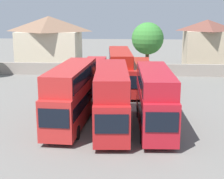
{
  "coord_description": "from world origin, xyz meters",
  "views": [
    {
      "loc": [
        2.0,
        -27.46,
        9.65
      ],
      "look_at": [
        0.0,
        3.0,
        2.51
      ],
      "focal_mm": 54.92,
      "sensor_mm": 36.0,
      "label": 1
    }
  ],
  "objects_px": {
    "bus_6": "(139,75)",
    "tree_behind_wall": "(148,39)",
    "bus_3": "(155,96)",
    "house_terrace_left": "(49,41)",
    "bus_4": "(94,74)",
    "bus_1": "(72,92)",
    "bus_5": "(120,68)",
    "house_terrace_centre": "(206,44)",
    "bus_2": "(112,95)"
  },
  "relations": [
    {
      "from": "bus_3",
      "to": "bus_2",
      "type": "bearing_deg",
      "value": -93.31
    },
    {
      "from": "bus_2",
      "to": "bus_6",
      "type": "xyz_separation_m",
      "value": [
        2.37,
        13.39,
        -0.88
      ]
    },
    {
      "from": "house_terrace_left",
      "to": "bus_3",
      "type": "bearing_deg",
      "value": -62.4
    },
    {
      "from": "bus_3",
      "to": "house_terrace_centre",
      "type": "bearing_deg",
      "value": 159.57
    },
    {
      "from": "bus_2",
      "to": "house_terrace_centre",
      "type": "xyz_separation_m",
      "value": [
        13.74,
        30.83,
        1.29
      ]
    },
    {
      "from": "bus_1",
      "to": "bus_3",
      "type": "height_order",
      "value": "bus_1"
    },
    {
      "from": "bus_2",
      "to": "bus_6",
      "type": "bearing_deg",
      "value": 166.35
    },
    {
      "from": "bus_6",
      "to": "tree_behind_wall",
      "type": "xyz_separation_m",
      "value": [
        1.42,
        12.39,
        3.37
      ]
    },
    {
      "from": "tree_behind_wall",
      "to": "bus_2",
      "type": "bearing_deg",
      "value": -98.37
    },
    {
      "from": "house_terrace_left",
      "to": "bus_1",
      "type": "bearing_deg",
      "value": -72.96
    },
    {
      "from": "bus_1",
      "to": "house_terrace_left",
      "type": "xyz_separation_m",
      "value": [
        -9.42,
        30.72,
        1.53
      ]
    },
    {
      "from": "house_terrace_left",
      "to": "tree_behind_wall",
      "type": "bearing_deg",
      "value": -18.26
    },
    {
      "from": "bus_4",
      "to": "house_terrace_left",
      "type": "relative_size",
      "value": 0.97
    },
    {
      "from": "bus_3",
      "to": "tree_behind_wall",
      "type": "bearing_deg",
      "value": 177.27
    },
    {
      "from": "house_terrace_centre",
      "to": "bus_1",
      "type": "bearing_deg",
      "value": -119.57
    },
    {
      "from": "bus_3",
      "to": "bus_4",
      "type": "relative_size",
      "value": 1.01
    },
    {
      "from": "bus_3",
      "to": "tree_behind_wall",
      "type": "height_order",
      "value": "tree_behind_wall"
    },
    {
      "from": "bus_4",
      "to": "bus_6",
      "type": "distance_m",
      "value": 5.51
    },
    {
      "from": "house_terrace_centre",
      "to": "tree_behind_wall",
      "type": "relative_size",
      "value": 1.03
    },
    {
      "from": "bus_3",
      "to": "bus_5",
      "type": "xyz_separation_m",
      "value": [
        -3.44,
        13.69,
        -0.03
      ]
    },
    {
      "from": "bus_2",
      "to": "bus_5",
      "type": "distance_m",
      "value": 13.62
    },
    {
      "from": "bus_3",
      "to": "house_terrace_left",
      "type": "relative_size",
      "value": 0.97
    },
    {
      "from": "bus_4",
      "to": "house_terrace_left",
      "type": "distance_m",
      "value": 20.37
    },
    {
      "from": "bus_5",
      "to": "house_terrace_left",
      "type": "distance_m",
      "value": 21.95
    },
    {
      "from": "bus_5",
      "to": "bus_6",
      "type": "bearing_deg",
      "value": 79.28
    },
    {
      "from": "bus_1",
      "to": "bus_6",
      "type": "height_order",
      "value": "bus_1"
    },
    {
      "from": "house_terrace_centre",
      "to": "tree_behind_wall",
      "type": "xyz_separation_m",
      "value": [
        -9.95,
        -5.06,
        1.21
      ]
    },
    {
      "from": "bus_2",
      "to": "bus_3",
      "type": "relative_size",
      "value": 1.08
    },
    {
      "from": "bus_3",
      "to": "tree_behind_wall",
      "type": "xyz_separation_m",
      "value": [
        0.27,
        25.84,
        2.55
      ]
    },
    {
      "from": "bus_2",
      "to": "bus_6",
      "type": "relative_size",
      "value": 1.0
    },
    {
      "from": "bus_1",
      "to": "bus_2",
      "type": "bearing_deg",
      "value": 84.05
    },
    {
      "from": "bus_1",
      "to": "bus_2",
      "type": "relative_size",
      "value": 0.96
    },
    {
      "from": "house_terrace_left",
      "to": "tree_behind_wall",
      "type": "height_order",
      "value": "house_terrace_left"
    },
    {
      "from": "bus_3",
      "to": "bus_6",
      "type": "distance_m",
      "value": 13.53
    },
    {
      "from": "house_terrace_left",
      "to": "bus_4",
      "type": "bearing_deg",
      "value": -61.26
    },
    {
      "from": "bus_1",
      "to": "house_terrace_centre",
      "type": "height_order",
      "value": "house_terrace_centre"
    },
    {
      "from": "bus_4",
      "to": "house_terrace_left",
      "type": "height_order",
      "value": "house_terrace_left"
    },
    {
      "from": "bus_2",
      "to": "house_terrace_centre",
      "type": "height_order",
      "value": "house_terrace_centre"
    },
    {
      "from": "house_terrace_left",
      "to": "house_terrace_centre",
      "type": "distance_m",
      "value": 26.61
    },
    {
      "from": "bus_3",
      "to": "house_terrace_centre",
      "type": "xyz_separation_m",
      "value": [
        10.22,
        30.9,
        1.34
      ]
    },
    {
      "from": "bus_6",
      "to": "house_terrace_centre",
      "type": "height_order",
      "value": "house_terrace_centre"
    },
    {
      "from": "bus_6",
      "to": "bus_5",
      "type": "bearing_deg",
      "value": -94.93
    },
    {
      "from": "bus_1",
      "to": "bus_3",
      "type": "bearing_deg",
      "value": 87.99
    },
    {
      "from": "bus_6",
      "to": "tree_behind_wall",
      "type": "distance_m",
      "value": 12.91
    },
    {
      "from": "house_terrace_left",
      "to": "house_terrace_centre",
      "type": "height_order",
      "value": "house_terrace_left"
    },
    {
      "from": "bus_2",
      "to": "house_terrace_left",
      "type": "height_order",
      "value": "house_terrace_left"
    },
    {
      "from": "bus_6",
      "to": "bus_2",
      "type": "bearing_deg",
      "value": -9.14
    },
    {
      "from": "bus_3",
      "to": "bus_5",
      "type": "distance_m",
      "value": 14.12
    },
    {
      "from": "bus_1",
      "to": "bus_5",
      "type": "distance_m",
      "value": 13.54
    },
    {
      "from": "bus_4",
      "to": "house_terrace_centre",
      "type": "xyz_separation_m",
      "value": [
        16.88,
        17.3,
        2.12
      ]
    }
  ]
}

